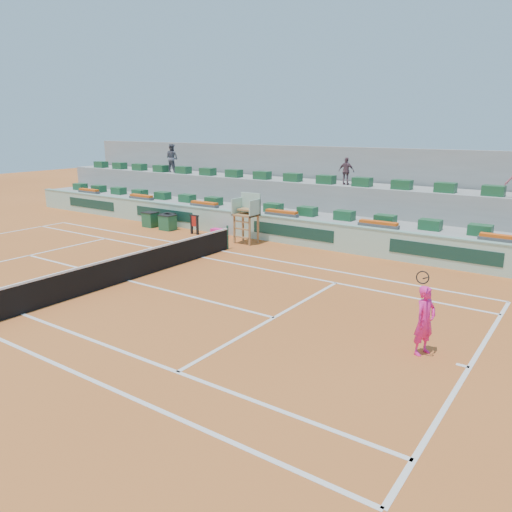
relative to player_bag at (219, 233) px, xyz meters
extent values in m
plane|color=#AA5221|center=(2.04, -7.83, -0.19)|extent=(90.00, 90.00, 0.00)
cube|color=#979794|center=(2.04, 2.87, 0.41)|extent=(36.00, 4.00, 1.20)
cube|color=#979794|center=(2.04, 4.47, 1.11)|extent=(36.00, 2.40, 2.60)
cube|color=#979794|center=(2.04, 6.07, 2.01)|extent=(36.00, 0.40, 4.40)
cube|color=#FC2089|center=(0.00, 0.00, 0.00)|extent=(0.86, 0.38, 0.38)
imported|color=#50515D|center=(-7.20, 4.16, 3.31)|extent=(0.91, 0.73, 1.80)
imported|color=#6A4751|center=(5.08, 4.04, 3.10)|extent=(0.84, 0.43, 1.38)
cube|color=silver|center=(13.93, -7.83, -0.19)|extent=(0.12, 10.97, 0.01)
cube|color=silver|center=(2.04, -2.35, -0.19)|extent=(23.77, 0.12, 0.01)
cube|color=silver|center=(2.04, -11.95, -0.19)|extent=(23.77, 0.12, 0.01)
cube|color=silver|center=(2.04, -3.72, -0.19)|extent=(23.77, 0.12, 0.01)
cube|color=silver|center=(-4.36, -7.83, -0.19)|extent=(0.12, 8.23, 0.01)
cube|color=silver|center=(8.44, -7.83, -0.19)|extent=(0.12, 8.23, 0.01)
cube|color=silver|center=(2.04, -7.83, -0.19)|extent=(12.80, 0.12, 0.01)
cube|color=silver|center=(13.78, -7.83, -0.19)|extent=(0.30, 0.12, 0.01)
cube|color=black|center=(2.04, -7.83, 0.27)|extent=(0.03, 11.87, 0.92)
cube|color=white|center=(2.04, -7.83, 0.76)|extent=(0.06, 11.87, 0.07)
cylinder|color=#1E4633|center=(2.04, -1.90, 0.36)|extent=(0.10, 0.10, 1.10)
cube|color=#A3CEB6|center=(2.04, 0.67, 0.41)|extent=(36.00, 0.30, 1.20)
cube|color=gray|center=(2.04, 0.67, 1.04)|extent=(36.00, 0.34, 0.06)
cube|color=#13362B|center=(-10.96, 0.51, 0.46)|extent=(4.40, 0.02, 0.56)
cube|color=#13362B|center=(-4.46, 0.51, 0.46)|extent=(4.40, 0.02, 0.56)
cube|color=#13362B|center=(4.04, 0.51, 0.46)|extent=(4.40, 0.02, 0.56)
cube|color=#13362B|center=(11.04, 0.51, 0.46)|extent=(4.40, 0.02, 0.56)
cube|color=#986839|center=(1.59, -0.78, 0.48)|extent=(0.08, 0.08, 1.35)
cube|color=#986839|center=(2.49, -0.78, 0.48)|extent=(0.08, 0.08, 1.35)
cube|color=#986839|center=(1.59, -0.08, 0.48)|extent=(0.08, 0.08, 1.35)
cube|color=#986839|center=(2.49, -0.08, 0.48)|extent=(0.08, 0.08, 1.35)
cube|color=#986839|center=(2.04, -0.43, 1.20)|extent=(1.10, 0.90, 0.08)
cube|color=#A3CEB6|center=(2.04, -0.05, 1.71)|extent=(1.10, 0.08, 1.00)
cube|color=#A3CEB6|center=(1.52, -0.43, 1.56)|extent=(0.06, 0.90, 0.80)
cube|color=#A3CEB6|center=(2.56, -0.43, 1.56)|extent=(0.06, 0.90, 0.80)
cube|color=#986839|center=(2.04, -0.33, 1.44)|extent=(0.80, 0.60, 0.08)
cube|color=#986839|center=(2.04, -0.78, 0.16)|extent=(0.90, 0.08, 0.06)
cube|color=#986839|center=(2.04, -0.78, 0.56)|extent=(0.90, 0.08, 0.06)
cube|color=#986839|center=(2.04, -0.78, 0.91)|extent=(0.90, 0.08, 0.06)
cube|color=#1B512C|center=(-13.96, 1.97, 1.23)|extent=(0.90, 0.60, 0.44)
cube|color=#1B512C|center=(-11.96, 1.97, 1.23)|extent=(0.90, 0.60, 0.44)
cube|color=#1B512C|center=(-9.96, 1.97, 1.23)|extent=(0.90, 0.60, 0.44)
cube|color=#1B512C|center=(-7.96, 1.97, 1.23)|extent=(0.90, 0.60, 0.44)
cube|color=#1B512C|center=(-5.96, 1.97, 1.23)|extent=(0.90, 0.60, 0.44)
cube|color=#1B512C|center=(-3.96, 1.97, 1.23)|extent=(0.90, 0.60, 0.44)
cube|color=#1B512C|center=(-1.96, 1.97, 1.23)|extent=(0.90, 0.60, 0.44)
cube|color=#1B512C|center=(0.04, 1.97, 1.23)|extent=(0.90, 0.60, 0.44)
cube|color=#1B512C|center=(2.04, 1.97, 1.23)|extent=(0.90, 0.60, 0.44)
cube|color=#1B512C|center=(4.04, 1.97, 1.23)|extent=(0.90, 0.60, 0.44)
cube|color=#1B512C|center=(6.04, 1.97, 1.23)|extent=(0.90, 0.60, 0.44)
cube|color=#1B512C|center=(8.04, 1.97, 1.23)|extent=(0.90, 0.60, 0.44)
cube|color=#1B512C|center=(10.04, 1.97, 1.23)|extent=(0.90, 0.60, 0.44)
cube|color=#1B512C|center=(12.04, 1.97, 1.23)|extent=(0.90, 0.60, 0.44)
cube|color=#1B512C|center=(-13.96, 3.87, 2.63)|extent=(0.90, 0.60, 0.44)
cube|color=#1B512C|center=(-11.96, 3.87, 2.63)|extent=(0.90, 0.60, 0.44)
cube|color=#1B512C|center=(-9.96, 3.87, 2.63)|extent=(0.90, 0.60, 0.44)
cube|color=#1B512C|center=(-7.96, 3.87, 2.63)|extent=(0.90, 0.60, 0.44)
cube|color=#1B512C|center=(-5.96, 3.87, 2.63)|extent=(0.90, 0.60, 0.44)
cube|color=#1B512C|center=(-3.96, 3.87, 2.63)|extent=(0.90, 0.60, 0.44)
cube|color=#1B512C|center=(-1.96, 3.87, 2.63)|extent=(0.90, 0.60, 0.44)
cube|color=#1B512C|center=(0.04, 3.87, 2.63)|extent=(0.90, 0.60, 0.44)
cube|color=#1B512C|center=(2.04, 3.87, 2.63)|extent=(0.90, 0.60, 0.44)
cube|color=#1B512C|center=(4.04, 3.87, 2.63)|extent=(0.90, 0.60, 0.44)
cube|color=#1B512C|center=(6.04, 3.87, 2.63)|extent=(0.90, 0.60, 0.44)
cube|color=#1B512C|center=(8.04, 3.87, 2.63)|extent=(0.90, 0.60, 0.44)
cube|color=#1B512C|center=(10.04, 3.87, 2.63)|extent=(0.90, 0.60, 0.44)
cube|color=#1B512C|center=(12.04, 3.87, 2.63)|extent=(0.90, 0.60, 0.44)
cube|color=#515151|center=(-11.96, 1.17, 1.09)|extent=(1.80, 0.36, 0.16)
cube|color=#DF5112|center=(-11.96, 1.17, 1.23)|extent=(1.70, 0.32, 0.12)
cube|color=#515151|center=(-6.96, 1.17, 1.09)|extent=(1.80, 0.36, 0.16)
cube|color=#DF5112|center=(-6.96, 1.17, 1.23)|extent=(1.70, 0.32, 0.12)
cube|color=#515151|center=(-1.96, 1.17, 1.09)|extent=(1.80, 0.36, 0.16)
cube|color=#DF5112|center=(-1.96, 1.17, 1.23)|extent=(1.70, 0.32, 0.12)
cube|color=#515151|center=(3.04, 1.17, 1.09)|extent=(1.80, 0.36, 0.16)
cube|color=#DF5112|center=(3.04, 1.17, 1.23)|extent=(1.70, 0.32, 0.12)
cube|color=#515151|center=(8.04, 1.17, 1.09)|extent=(1.80, 0.36, 0.16)
cube|color=#DF5112|center=(8.04, 1.17, 1.23)|extent=(1.70, 0.32, 0.12)
cube|color=#515151|center=(13.04, 1.17, 1.09)|extent=(1.80, 0.36, 0.16)
cube|color=#DF5112|center=(13.04, 1.17, 1.23)|extent=(1.70, 0.32, 0.12)
cube|color=#1B5332|center=(-3.32, -0.35, 0.21)|extent=(0.77, 0.66, 0.80)
cube|color=black|center=(-3.32, -0.35, 0.63)|extent=(0.81, 0.70, 0.04)
cube|color=#1B5332|center=(-3.61, 0.00, 0.21)|extent=(0.61, 0.53, 0.80)
cube|color=black|center=(-3.61, 0.00, 0.63)|extent=(0.65, 0.56, 0.04)
cube|color=#1B5332|center=(-4.73, -0.28, 0.21)|extent=(0.73, 0.63, 0.80)
cube|color=black|center=(-4.73, -0.28, 0.63)|extent=(0.77, 0.67, 0.04)
cube|color=black|center=(-1.57, -0.34, 0.31)|extent=(0.10, 0.10, 1.00)
cube|color=black|center=(-1.17, -0.34, 0.31)|extent=(0.10, 0.10, 1.00)
cube|color=black|center=(-1.37, -0.34, 0.81)|extent=(0.61, 0.08, 0.06)
cube|color=red|center=(-1.37, -0.36, 0.51)|extent=(0.44, 0.04, 0.56)
imported|color=#FC2089|center=(12.77, -7.72, 0.69)|extent=(0.62, 0.75, 1.76)
cylinder|color=black|center=(12.77, -8.02, 1.86)|extent=(0.03, 0.35, 0.09)
torus|color=black|center=(12.77, -8.24, 1.93)|extent=(0.31, 0.08, 0.31)
camera|label=1|loc=(15.92, -19.48, 5.33)|focal=35.00mm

